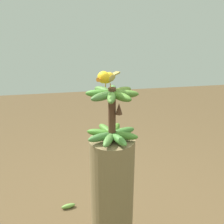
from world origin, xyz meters
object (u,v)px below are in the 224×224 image
Objects in this scene: banana_tree at (112,209)px; banana_bunch at (112,114)px; perched_bird at (106,77)px; fallen_banana at (68,206)px.

banana_bunch is at bearing -120.65° from banana_tree.
perched_bird is at bearing 99.47° from banana_tree.
fallen_banana is at bearing 24.41° from banana_tree.
fallen_banana is at bearing 24.44° from banana_bunch.
perched_bird is (-0.00, 0.03, 0.82)m from banana_tree.
perched_bird is (-0.00, 0.03, 0.20)m from banana_bunch.
banana_bunch reaches higher than banana_tree.
banana_bunch is at bearing -155.56° from fallen_banana.
perched_bird reaches higher than fallen_banana.
perched_bird reaches higher than banana_tree.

